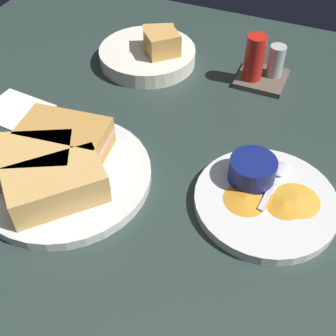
{
  "coord_description": "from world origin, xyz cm",
  "views": [
    {
      "loc": [
        22.35,
        -41.63,
        47.7
      ],
      "look_at": [
        5.08,
        -1.32,
        3.0
      ],
      "focal_mm": 46.5,
      "sensor_mm": 36.0,
      "label": 1
    }
  ],
  "objects_px": {
    "spoon_by_dark_ramekin": "(72,175)",
    "ramekin_light_gravy": "(252,169)",
    "plate_sandwich_main": "(65,175)",
    "plate_chips_companion": "(266,201)",
    "sandwich_half_far": "(27,161)",
    "spoon_by_gravy_ramekin": "(278,175)",
    "condiment_caddy": "(262,65)",
    "ramekin_dark_sauce": "(49,192)",
    "sandwich_half_extra": "(56,185)",
    "bread_basket_rear": "(150,53)",
    "sandwich_half_near": "(66,137)"
  },
  "relations": [
    {
      "from": "spoon_by_dark_ramekin",
      "to": "ramekin_light_gravy",
      "type": "height_order",
      "value": "ramekin_light_gravy"
    },
    {
      "from": "plate_sandwich_main",
      "to": "plate_chips_companion",
      "type": "height_order",
      "value": "same"
    },
    {
      "from": "plate_sandwich_main",
      "to": "sandwich_half_far",
      "type": "distance_m",
      "value": 0.06
    },
    {
      "from": "ramekin_light_gravy",
      "to": "spoon_by_gravy_ramekin",
      "type": "xyz_separation_m",
      "value": [
        0.03,
        0.02,
        -0.02
      ]
    },
    {
      "from": "condiment_caddy",
      "to": "spoon_by_gravy_ramekin",
      "type": "bearing_deg",
      "value": -70.03
    },
    {
      "from": "ramekin_dark_sauce",
      "to": "condiment_caddy",
      "type": "relative_size",
      "value": 0.65
    },
    {
      "from": "spoon_by_dark_ramekin",
      "to": "spoon_by_gravy_ramekin",
      "type": "height_order",
      "value": "same"
    },
    {
      "from": "sandwich_half_extra",
      "to": "condiment_caddy",
      "type": "bearing_deg",
      "value": 66.37
    },
    {
      "from": "ramekin_dark_sauce",
      "to": "bread_basket_rear",
      "type": "distance_m",
      "value": 0.4
    },
    {
      "from": "ramekin_light_gravy",
      "to": "sandwich_half_near",
      "type": "bearing_deg",
      "value": -169.68
    },
    {
      "from": "sandwich_half_near",
      "to": "plate_chips_companion",
      "type": "distance_m",
      "value": 0.31
    },
    {
      "from": "sandwich_half_near",
      "to": "sandwich_half_extra",
      "type": "xyz_separation_m",
      "value": [
        0.04,
        -0.09,
        0.0
      ]
    },
    {
      "from": "spoon_by_gravy_ramekin",
      "to": "condiment_caddy",
      "type": "xyz_separation_m",
      "value": [
        -0.09,
        0.25,
        0.01
      ]
    },
    {
      "from": "sandwich_half_near",
      "to": "ramekin_light_gravy",
      "type": "relative_size",
      "value": 2.08
    },
    {
      "from": "plate_sandwich_main",
      "to": "bread_basket_rear",
      "type": "bearing_deg",
      "value": 93.19
    },
    {
      "from": "sandwich_half_far",
      "to": "ramekin_dark_sauce",
      "type": "bearing_deg",
      "value": -30.04
    },
    {
      "from": "sandwich_half_near",
      "to": "ramekin_light_gravy",
      "type": "bearing_deg",
      "value": 10.32
    },
    {
      "from": "sandwich_half_near",
      "to": "sandwich_half_far",
      "type": "xyz_separation_m",
      "value": [
        -0.02,
        -0.07,
        0.0
      ]
    },
    {
      "from": "plate_chips_companion",
      "to": "condiment_caddy",
      "type": "bearing_deg",
      "value": 106.41
    },
    {
      "from": "ramekin_light_gravy",
      "to": "condiment_caddy",
      "type": "bearing_deg",
      "value": 101.89
    },
    {
      "from": "plate_chips_companion",
      "to": "ramekin_light_gravy",
      "type": "height_order",
      "value": "ramekin_light_gravy"
    },
    {
      "from": "sandwich_half_extra",
      "to": "plate_chips_companion",
      "type": "relative_size",
      "value": 0.73
    },
    {
      "from": "sandwich_half_far",
      "to": "plate_chips_companion",
      "type": "relative_size",
      "value": 0.75
    },
    {
      "from": "condiment_caddy",
      "to": "sandwich_half_near",
      "type": "bearing_deg",
      "value": -124.51
    },
    {
      "from": "sandwich_half_extra",
      "to": "ramekin_dark_sauce",
      "type": "relative_size",
      "value": 2.37
    },
    {
      "from": "sandwich_half_extra",
      "to": "ramekin_dark_sauce",
      "type": "xyz_separation_m",
      "value": [
        -0.0,
        -0.01,
        -0.0
      ]
    },
    {
      "from": "sandwich_half_far",
      "to": "ramekin_light_gravy",
      "type": "height_order",
      "value": "sandwich_half_far"
    },
    {
      "from": "bread_basket_rear",
      "to": "sandwich_half_far",
      "type": "bearing_deg",
      "value": -93.99
    },
    {
      "from": "spoon_by_dark_ramekin",
      "to": "ramekin_light_gravy",
      "type": "relative_size",
      "value": 1.47
    },
    {
      "from": "ramekin_light_gravy",
      "to": "spoon_by_dark_ramekin",
      "type": "bearing_deg",
      "value": -157.54
    },
    {
      "from": "plate_sandwich_main",
      "to": "sandwich_half_far",
      "type": "xyz_separation_m",
      "value": [
        -0.04,
        -0.02,
        0.03
      ]
    },
    {
      "from": "ramekin_dark_sauce",
      "to": "spoon_by_gravy_ramekin",
      "type": "distance_m",
      "value": 0.32
    },
    {
      "from": "plate_sandwich_main",
      "to": "spoon_by_dark_ramekin",
      "type": "relative_size",
      "value": 2.61
    },
    {
      "from": "sandwich_half_near",
      "to": "ramekin_dark_sauce",
      "type": "relative_size",
      "value": 2.26
    },
    {
      "from": "sandwich_half_far",
      "to": "bread_basket_rear",
      "type": "height_order",
      "value": "bread_basket_rear"
    },
    {
      "from": "sandwich_half_far",
      "to": "plate_chips_companion",
      "type": "distance_m",
      "value": 0.35
    },
    {
      "from": "sandwich_half_far",
      "to": "spoon_by_dark_ramekin",
      "type": "relative_size",
      "value": 1.52
    },
    {
      "from": "plate_chips_companion",
      "to": "bread_basket_rear",
      "type": "distance_m",
      "value": 0.41
    },
    {
      "from": "sandwich_half_extra",
      "to": "sandwich_half_far",
      "type": "bearing_deg",
      "value": 160.1
    },
    {
      "from": "sandwich_half_far",
      "to": "condiment_caddy",
      "type": "bearing_deg",
      "value": 57.68
    },
    {
      "from": "sandwich_half_far",
      "to": "plate_chips_companion",
      "type": "height_order",
      "value": "sandwich_half_far"
    },
    {
      "from": "ramekin_dark_sauce",
      "to": "spoon_by_gravy_ramekin",
      "type": "height_order",
      "value": "ramekin_dark_sauce"
    },
    {
      "from": "ramekin_dark_sauce",
      "to": "spoon_by_dark_ramekin",
      "type": "xyz_separation_m",
      "value": [
        0.0,
        0.05,
        -0.02
      ]
    },
    {
      "from": "plate_sandwich_main",
      "to": "ramekin_light_gravy",
      "type": "height_order",
      "value": "ramekin_light_gravy"
    },
    {
      "from": "spoon_by_gravy_ramekin",
      "to": "sandwich_half_near",
      "type": "bearing_deg",
      "value": -167.4
    },
    {
      "from": "sandwich_half_near",
      "to": "sandwich_half_extra",
      "type": "relative_size",
      "value": 0.95
    },
    {
      "from": "plate_sandwich_main",
      "to": "condiment_caddy",
      "type": "distance_m",
      "value": 0.42
    },
    {
      "from": "sandwich_half_near",
      "to": "spoon_by_dark_ramekin",
      "type": "distance_m",
      "value": 0.07
    },
    {
      "from": "sandwich_half_far",
      "to": "spoon_by_dark_ramekin",
      "type": "height_order",
      "value": "sandwich_half_far"
    },
    {
      "from": "sandwich_half_near",
      "to": "spoon_by_gravy_ramekin",
      "type": "bearing_deg",
      "value": 12.6
    }
  ]
}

